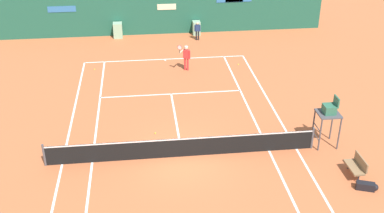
{
  "coord_description": "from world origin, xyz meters",
  "views": [
    {
      "loc": [
        -1.64,
        -17.67,
        11.88
      ],
      "look_at": [
        0.82,
        3.23,
        0.8
      ],
      "focal_mm": 44.15,
      "sensor_mm": 36.0,
      "label": 1
    }
  ],
  "objects_px": {
    "equipment_bag": "(368,186)",
    "ball_kid_centre_post": "(197,30)",
    "tennis_ball_near_service_line": "(155,133)",
    "tennis_ball_mid_court": "(95,69)",
    "player_bench": "(357,165)",
    "tennis_ball_by_sideline": "(238,64)",
    "umpire_chair": "(329,113)",
    "player_on_baseline": "(186,56)"
  },
  "relations": [
    {
      "from": "equipment_bag",
      "to": "tennis_ball_by_sideline",
      "type": "xyz_separation_m",
      "value": [
        -2.54,
        13.44,
        -0.13
      ]
    },
    {
      "from": "equipment_bag",
      "to": "tennis_ball_near_service_line",
      "type": "bearing_deg",
      "value": 147.08
    },
    {
      "from": "ball_kid_centre_post",
      "to": "tennis_ball_by_sideline",
      "type": "height_order",
      "value": "ball_kid_centre_post"
    },
    {
      "from": "umpire_chair",
      "to": "player_on_baseline",
      "type": "relative_size",
      "value": 1.35
    },
    {
      "from": "equipment_bag",
      "to": "ball_kid_centre_post",
      "type": "distance_m",
      "value": 19.04
    },
    {
      "from": "tennis_ball_near_service_line",
      "to": "tennis_ball_mid_court",
      "type": "height_order",
      "value": "same"
    },
    {
      "from": "tennis_ball_near_service_line",
      "to": "tennis_ball_by_sideline",
      "type": "relative_size",
      "value": 1.0
    },
    {
      "from": "tennis_ball_near_service_line",
      "to": "tennis_ball_mid_court",
      "type": "relative_size",
      "value": 1.0
    },
    {
      "from": "player_bench",
      "to": "ball_kid_centre_post",
      "type": "height_order",
      "value": "ball_kid_centre_post"
    },
    {
      "from": "umpire_chair",
      "to": "tennis_ball_near_service_line",
      "type": "relative_size",
      "value": 36.42
    },
    {
      "from": "umpire_chair",
      "to": "tennis_ball_by_sideline",
      "type": "relative_size",
      "value": 36.42
    },
    {
      "from": "ball_kid_centre_post",
      "to": "tennis_ball_mid_court",
      "type": "distance_m",
      "value": 8.65
    },
    {
      "from": "equipment_bag",
      "to": "tennis_ball_mid_court",
      "type": "xyz_separation_m",
      "value": [
        -11.77,
        13.73,
        -0.13
      ]
    },
    {
      "from": "tennis_ball_by_sideline",
      "to": "player_on_baseline",
      "type": "bearing_deg",
      "value": -172.53
    },
    {
      "from": "tennis_ball_mid_court",
      "to": "tennis_ball_by_sideline",
      "type": "distance_m",
      "value": 9.23
    },
    {
      "from": "equipment_bag",
      "to": "ball_kid_centre_post",
      "type": "relative_size",
      "value": 0.65
    },
    {
      "from": "player_bench",
      "to": "tennis_ball_near_service_line",
      "type": "distance_m",
      "value": 9.35
    },
    {
      "from": "player_on_baseline",
      "to": "tennis_ball_near_service_line",
      "type": "distance_m",
      "value": 8.0
    },
    {
      "from": "umpire_chair",
      "to": "ball_kid_centre_post",
      "type": "bearing_deg",
      "value": 15.25
    },
    {
      "from": "equipment_bag",
      "to": "umpire_chair",
      "type": "bearing_deg",
      "value": 98.0
    },
    {
      "from": "equipment_bag",
      "to": "ball_kid_centre_post",
      "type": "bearing_deg",
      "value": 103.9
    },
    {
      "from": "player_bench",
      "to": "tennis_ball_near_service_line",
      "type": "bearing_deg",
      "value": 61.93
    },
    {
      "from": "tennis_ball_mid_court",
      "to": "player_bench",
      "type": "bearing_deg",
      "value": -47.46
    },
    {
      "from": "player_bench",
      "to": "ball_kid_centre_post",
      "type": "relative_size",
      "value": 0.85
    },
    {
      "from": "equipment_bag",
      "to": "tennis_ball_mid_court",
      "type": "distance_m",
      "value": 18.08
    },
    {
      "from": "player_on_baseline",
      "to": "ball_kid_centre_post",
      "type": "bearing_deg",
      "value": -77.59
    },
    {
      "from": "umpire_chair",
      "to": "player_on_baseline",
      "type": "height_order",
      "value": "umpire_chair"
    },
    {
      "from": "umpire_chair",
      "to": "player_on_baseline",
      "type": "bearing_deg",
      "value": 30.11
    },
    {
      "from": "equipment_bag",
      "to": "ball_kid_centre_post",
      "type": "xyz_separation_m",
      "value": [
        -4.57,
        18.48,
        0.62
      ]
    },
    {
      "from": "ball_kid_centre_post",
      "to": "tennis_ball_mid_court",
      "type": "height_order",
      "value": "ball_kid_centre_post"
    },
    {
      "from": "umpire_chair",
      "to": "tennis_ball_mid_court",
      "type": "xyz_separation_m",
      "value": [
        -11.28,
        10.23,
        -1.64
      ]
    },
    {
      "from": "player_on_baseline",
      "to": "tennis_ball_by_sideline",
      "type": "xyz_separation_m",
      "value": [
        3.45,
        0.45,
        -0.93
      ]
    },
    {
      "from": "player_bench",
      "to": "tennis_ball_by_sideline",
      "type": "bearing_deg",
      "value": 11.18
    },
    {
      "from": "tennis_ball_by_sideline",
      "to": "player_bench",
      "type": "bearing_deg",
      "value": -78.82
    },
    {
      "from": "tennis_ball_near_service_line",
      "to": "player_on_baseline",
      "type": "bearing_deg",
      "value": 72.98
    },
    {
      "from": "umpire_chair",
      "to": "tennis_ball_by_sideline",
      "type": "xyz_separation_m",
      "value": [
        -2.05,
        9.94,
        -1.64
      ]
    },
    {
      "from": "player_bench",
      "to": "tennis_ball_by_sideline",
      "type": "relative_size",
      "value": 17.05
    },
    {
      "from": "player_bench",
      "to": "tennis_ball_mid_court",
      "type": "height_order",
      "value": "player_bench"
    },
    {
      "from": "player_bench",
      "to": "player_on_baseline",
      "type": "relative_size",
      "value": 0.63
    },
    {
      "from": "player_bench",
      "to": "tennis_ball_mid_court",
      "type": "relative_size",
      "value": 17.05
    },
    {
      "from": "player_bench",
      "to": "tennis_ball_mid_court",
      "type": "bearing_deg",
      "value": 42.54
    },
    {
      "from": "player_bench",
      "to": "equipment_bag",
      "type": "bearing_deg",
      "value": -175.41
    }
  ]
}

